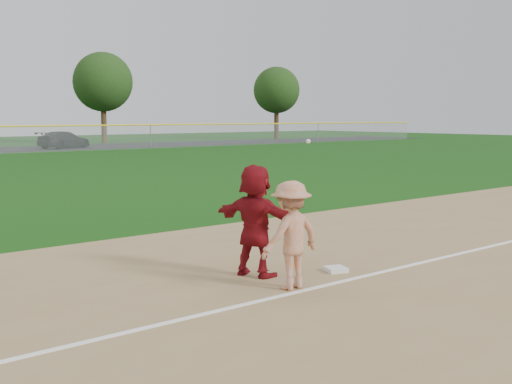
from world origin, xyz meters
TOP-DOWN VIEW (x-y plane):
  - ground at (0.00, 0.00)m, footprint 160.00×160.00m
  - foul_line at (0.00, -0.80)m, footprint 60.00×0.10m
  - first_base at (0.38, -0.25)m, footprint 0.44×0.44m
  - base_runner at (-0.89, 0.43)m, footprint 1.05×1.87m
  - car_right at (14.41, 44.91)m, footprint 5.37×3.80m
  - first_base_play at (-0.98, -0.56)m, footprint 1.12×0.66m
  - tree_3 at (22.00, 52.80)m, footprint 6.00×6.00m
  - tree_4 at (44.00, 51.20)m, footprint 5.60×5.60m

SIDE VIEW (x-z plane):
  - ground at x=0.00m, z-range 0.00..0.00m
  - foul_line at x=0.00m, z-range 0.02..0.03m
  - first_base at x=0.38m, z-range 0.02..0.10m
  - car_right at x=14.41m, z-range 0.01..1.45m
  - first_base_play at x=-0.98m, z-range -0.30..2.06m
  - base_runner at x=-0.89m, z-range 0.02..1.94m
  - tree_4 at x=44.00m, z-range 1.51..10.18m
  - tree_3 at x=22.00m, z-range 1.57..10.76m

